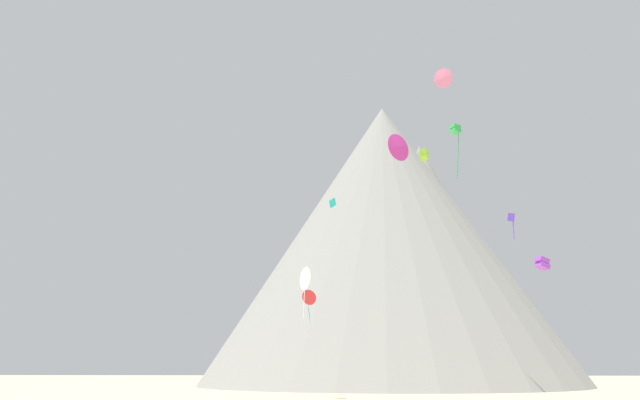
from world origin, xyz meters
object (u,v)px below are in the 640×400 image
object	(u,v)px
kite_white_low	(306,279)
kite_green_mid	(456,131)
kite_violet_low	(542,263)
rock_massif	(400,247)
kite_indigo_mid	(512,220)
kite_magenta_mid	(399,147)
kite_pink_high	(443,78)
kite_teal_mid	(332,203)
kite_red_low	(309,298)
kite_lime_mid	(425,155)

from	to	relation	value
kite_white_low	kite_green_mid	xyz separation A→B (m)	(14.59, -11.76, 11.85)
kite_green_mid	kite_violet_low	bearing A→B (deg)	-119.18
rock_massif	kite_indigo_mid	size ratio (longest dim) A/B	23.89
kite_magenta_mid	kite_pink_high	world-z (taller)	kite_pink_high
kite_teal_mid	kite_violet_low	world-z (taller)	kite_teal_mid
kite_white_low	kite_red_low	size ratio (longest dim) A/B	1.39
rock_massif	kite_green_mid	bearing A→B (deg)	-88.83
kite_pink_high	kite_teal_mid	size ratio (longest dim) A/B	2.90
rock_massif	kite_magenta_mid	distance (m)	59.89
kite_green_mid	kite_magenta_mid	xyz separation A→B (m)	(-5.35, -1.67, -2.07)
kite_pink_high	kite_red_low	size ratio (longest dim) A/B	0.69
kite_white_low	kite_violet_low	world-z (taller)	kite_white_low
kite_pink_high	kite_lime_mid	size ratio (longest dim) A/B	1.85
kite_indigo_mid	kite_violet_low	size ratio (longest dim) A/B	2.52
kite_green_mid	kite_red_low	bearing A→B (deg)	7.29
rock_massif	kite_violet_low	distance (m)	59.76
kite_teal_mid	kite_indigo_mid	bearing A→B (deg)	124.35
kite_pink_high	rock_massif	bearing A→B (deg)	125.62
kite_white_low	kite_red_low	xyz separation A→B (m)	(-0.30, 7.80, -1.18)
kite_red_low	kite_magenta_mid	bearing A→B (deg)	83.85
kite_magenta_mid	kite_teal_mid	xyz separation A→B (m)	(-6.23, 8.78, -2.70)
kite_white_low	kite_lime_mid	world-z (taller)	kite_lime_mid
kite_white_low	kite_green_mid	bearing A→B (deg)	-160.43
kite_teal_mid	kite_lime_mid	xyz separation A→B (m)	(9.24, -2.76, 4.06)
rock_massif	kite_indigo_mid	distance (m)	42.89
kite_violet_low	kite_red_low	world-z (taller)	kite_violet_low
kite_magenta_mid	kite_lime_mid	bearing A→B (deg)	23.36
kite_magenta_mid	kite_teal_mid	size ratio (longest dim) A/B	2.74
kite_indigo_mid	kite_violet_low	bearing A→B (deg)	141.26
kite_indigo_mid	kite_white_low	bearing A→B (deg)	69.73
kite_violet_low	kite_pink_high	bearing A→B (deg)	169.56
kite_magenta_mid	kite_pink_high	bearing A→B (deg)	31.14
kite_lime_mid	kite_red_low	size ratio (longest dim) A/B	0.37
kite_teal_mid	kite_magenta_mid	bearing A→B (deg)	44.68
kite_pink_high	kite_violet_low	bearing A→B (deg)	-49.58
kite_violet_low	kite_red_low	size ratio (longest dim) A/B	0.32
kite_indigo_mid	kite_magenta_mid	distance (m)	23.13
kite_indigo_mid	kite_teal_mid	distance (m)	22.33
kite_teal_mid	kite_red_low	distance (m)	15.29
kite_magenta_mid	kite_teal_mid	distance (m)	11.10
kite_white_low	kite_teal_mid	size ratio (longest dim) A/B	5.88
kite_green_mid	kite_magenta_mid	world-z (taller)	kite_green_mid
kite_magenta_mid	kite_red_low	bearing A→B (deg)	74.16
kite_white_low	kite_violet_low	size ratio (longest dim) A/B	4.38
kite_indigo_mid	kite_lime_mid	xyz separation A→B (m)	(-10.99, -12.20, 3.92)
kite_white_low	kite_teal_mid	distance (m)	8.98
rock_massif	kite_red_low	world-z (taller)	rock_massif
rock_massif	kite_white_low	distance (m)	49.63
rock_massif	kite_red_low	distance (m)	42.90
kite_green_mid	kite_lime_mid	distance (m)	4.99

